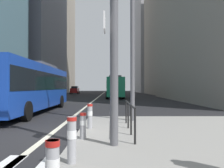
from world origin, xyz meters
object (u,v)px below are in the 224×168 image
at_px(car_oncoming_mid, 75,90).
at_px(bollard_right, 83,124).
at_px(bollard_back, 90,115).
at_px(street_lamp_post, 132,10).
at_px(bollard_left, 72,137).
at_px(city_bus_blue_oncoming, 30,85).
at_px(city_bus_red_receding, 114,86).
at_px(bollard_front, 52,168).
at_px(car_receding_near, 112,90).

bearing_deg(car_oncoming_mid, bollard_right, -80.75).
bearing_deg(bollard_right, bollard_back, 88.42).
distance_m(street_lamp_post, bollard_right, 6.28).
bearing_deg(bollard_left, street_lamp_post, 73.14).
relative_size(city_bus_blue_oncoming, city_bus_red_receding, 1.04).
xyz_separation_m(city_bus_blue_oncoming, bollard_front, (4.57, -12.08, -1.22)).
distance_m(street_lamp_post, bollard_back, 5.36).
distance_m(city_bus_blue_oncoming, car_oncoming_mid, 42.00).
distance_m(city_bus_blue_oncoming, bollard_left, 11.52).
height_order(car_receding_near, bollard_front, car_receding_near).
xyz_separation_m(city_bus_red_receding, bollard_right, (-1.39, -29.49, -1.25)).
relative_size(city_bus_blue_oncoming, bollard_front, 14.36).
bearing_deg(bollard_left, city_bus_red_receding, 87.56).
relative_size(city_bus_red_receding, street_lamp_post, 1.44).
relative_size(car_receding_near, bollard_front, 5.49).
distance_m(car_oncoming_mid, street_lamp_post, 47.69).
distance_m(street_lamp_post, bollard_front, 9.00).
relative_size(bollard_front, bollard_left, 0.89).
bearing_deg(street_lamp_post, city_bus_red_receding, 90.99).
height_order(car_oncoming_mid, car_receding_near, same).
distance_m(city_bus_red_receding, bollard_front, 33.28).
xyz_separation_m(city_bus_blue_oncoming, street_lamp_post, (6.35, -4.60, 3.45)).
bearing_deg(street_lamp_post, bollard_left, -106.86).
relative_size(city_bus_red_receding, bollard_right, 14.83).
bearing_deg(city_bus_blue_oncoming, city_bus_red_receding, 74.39).
bearing_deg(car_oncoming_mid, street_lamp_post, -77.85).
bearing_deg(bollard_front, bollard_back, 90.03).
height_order(car_receding_near, bollard_right, car_receding_near).
bearing_deg(car_receding_near, bollard_left, -91.24).
height_order(street_lamp_post, bollard_front, street_lamp_post).
xyz_separation_m(car_receding_near, bollard_right, (-1.05, -44.33, -0.41)).
xyz_separation_m(car_receding_near, bollard_left, (-1.01, -46.50, -0.32)).
bearing_deg(bollard_left, city_bus_blue_oncoming, 113.45).
xyz_separation_m(car_oncoming_mid, bollard_front, (8.22, -53.92, -0.38)).
bearing_deg(bollard_front, bollard_right, 90.77).
height_order(street_lamp_post, bollard_back, street_lamp_post).
height_order(city_bus_red_receding, bollard_right, city_bus_red_receding).
distance_m(bollard_front, bollard_left, 1.57).
bearing_deg(bollard_front, car_oncoming_mid, 98.67).
height_order(bollard_front, bollard_back, bollard_back).
xyz_separation_m(bollard_right, bollard_back, (0.05, 1.72, 0.07)).
bearing_deg(street_lamp_post, bollard_back, -131.37).
bearing_deg(car_oncoming_mid, car_receding_near, -32.39).
height_order(bollard_right, bollard_back, bollard_back).
height_order(car_receding_near, bollard_left, car_receding_near).
bearing_deg(bollard_back, bollard_right, -91.58).
height_order(city_bus_red_receding, car_receding_near, city_bus_red_receding).
height_order(car_receding_near, street_lamp_post, street_lamp_post).
xyz_separation_m(car_oncoming_mid, car_receding_near, (9.22, -5.85, 0.00)).
relative_size(car_receding_near, bollard_right, 5.88).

